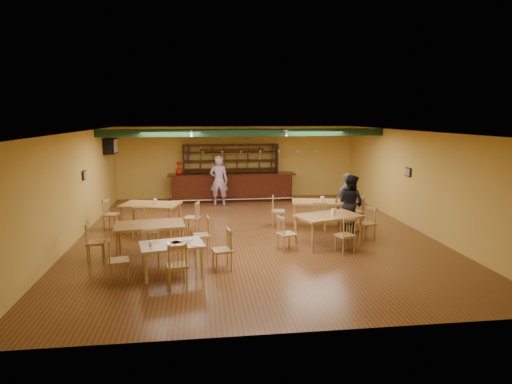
{
  "coord_description": "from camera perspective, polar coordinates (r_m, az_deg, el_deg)",
  "views": [
    {
      "loc": [
        -1.49,
        -12.4,
        3.46
      ],
      "look_at": [
        0.15,
        0.6,
        1.15
      ],
      "focal_mm": 30.57,
      "sensor_mm": 36.0,
      "label": 1
    }
  ],
  "objects": [
    {
      "name": "floor",
      "position": [
        12.96,
        -0.31,
        -5.49
      ],
      "size": [
        12.0,
        12.0,
        0.0
      ],
      "primitive_type": "plane",
      "color": "#5B311A",
      "rests_on": "ground"
    },
    {
      "name": "ceiling_beam",
      "position": [
        15.28,
        -1.59,
        7.78
      ],
      "size": [
        10.0,
        0.3,
        0.25
      ],
      "primitive_type": "cube",
      "color": "#10311C",
      "rests_on": "ceiling"
    },
    {
      "name": "track_rail_left",
      "position": [
        15.81,
        -8.38,
        8.01
      ],
      "size": [
        0.05,
        2.5,
        0.05
      ],
      "primitive_type": "cube",
      "color": "silver",
      "rests_on": "ceiling"
    },
    {
      "name": "track_rail_right",
      "position": [
        16.07,
        3.22,
        8.13
      ],
      "size": [
        0.05,
        2.5,
        0.05
      ],
      "primitive_type": "cube",
      "color": "silver",
      "rests_on": "ceiling"
    },
    {
      "name": "ac_unit",
      "position": [
        16.96,
        -18.51,
        5.74
      ],
      "size": [
        0.34,
        0.7,
        0.48
      ],
      "primitive_type": "cube",
      "color": "silver",
      "rests_on": "wall_left"
    },
    {
      "name": "picture_left",
      "position": [
        13.96,
        -21.57,
        2.05
      ],
      "size": [
        0.04,
        0.34,
        0.28
      ],
      "primitive_type": "cube",
      "color": "black",
      "rests_on": "wall_left"
    },
    {
      "name": "picture_right",
      "position": [
        14.53,
        19.29,
        2.48
      ],
      "size": [
        0.04,
        0.34,
        0.28
      ],
      "primitive_type": "cube",
      "color": "black",
      "rests_on": "wall_right"
    },
    {
      "name": "bar_counter",
      "position": [
        17.83,
        -3.15,
        0.64
      ],
      "size": [
        5.14,
        0.85,
        1.13
      ],
      "primitive_type": "cube",
      "color": "black",
      "rests_on": "ground"
    },
    {
      "name": "back_bar_hutch",
      "position": [
        18.37,
        -3.31,
        2.73
      ],
      "size": [
        3.98,
        0.4,
        2.28
      ],
      "primitive_type": "cube",
      "color": "black",
      "rests_on": "ground"
    },
    {
      "name": "poinsettia",
      "position": [
        17.69,
        -10.06,
        3.12
      ],
      "size": [
        0.37,
        0.37,
        0.51
      ],
      "primitive_type": "imported",
      "rotation": [
        0.0,
        0.0,
        0.35
      ],
      "color": "#B61B10",
      "rests_on": "bar_counter"
    },
    {
      "name": "dining_table_a",
      "position": [
        13.58,
        -13.56,
        -3.23
      ],
      "size": [
        1.89,
        1.44,
        0.84
      ],
      "primitive_type": "cube",
      "rotation": [
        0.0,
        0.0,
        -0.29
      ],
      "color": "#AE7D3D",
      "rests_on": "ground"
    },
    {
      "name": "dining_table_b",
      "position": [
        13.96,
        8.01,
        -2.78
      ],
      "size": [
        1.73,
        1.22,
        0.79
      ],
      "primitive_type": "cube",
      "rotation": [
        0.0,
        0.0,
        -0.18
      ],
      "color": "#AE7D3D",
      "rests_on": "ground"
    },
    {
      "name": "dining_table_c",
      "position": [
        11.15,
        -13.68,
        -6.15
      ],
      "size": [
        1.78,
        1.2,
        0.83
      ],
      "primitive_type": "cube",
      "rotation": [
        0.0,
        0.0,
        0.13
      ],
      "color": "#AE7D3D",
      "rests_on": "ground"
    },
    {
      "name": "dining_table_d",
      "position": [
        11.94,
        9.42,
        -4.92
      ],
      "size": [
        1.88,
        1.45,
        0.83
      ],
      "primitive_type": "cube",
      "rotation": [
        0.0,
        0.0,
        0.31
      ],
      "color": "#AE7D3D",
      "rests_on": "ground"
    },
    {
      "name": "near_table",
      "position": [
        9.79,
        -10.89,
        -8.66
      ],
      "size": [
        1.48,
        1.11,
        0.72
      ],
      "primitive_type": "cube",
      "rotation": [
        0.0,
        0.0,
        0.2
      ],
      "color": "#D5B28F",
      "rests_on": "ground"
    },
    {
      "name": "pizza_tray",
      "position": [
        9.68,
        -10.4,
        -6.6
      ],
      "size": [
        0.47,
        0.47,
        0.01
      ],
      "primitive_type": "cylinder",
      "rotation": [
        0.0,
        0.0,
        0.2
      ],
      "color": "silver",
      "rests_on": "near_table"
    },
    {
      "name": "parmesan_shaker",
      "position": [
        9.57,
        -13.61,
        -6.61
      ],
      "size": [
        0.09,
        0.09,
        0.11
      ],
      "primitive_type": "cylinder",
      "rotation": [
        0.0,
        0.0,
        0.2
      ],
      "color": "#EAE5C6",
      "rests_on": "near_table"
    },
    {
      "name": "napkin_stack",
      "position": [
        9.85,
        -8.94,
        -6.22
      ],
      "size": [
        0.25,
        0.23,
        0.03
      ],
      "primitive_type": "cube",
      "rotation": [
        0.0,
        0.0,
        0.58
      ],
      "color": "white",
      "rests_on": "near_table"
    },
    {
      "name": "pizza_server",
      "position": [
        9.71,
        -9.54,
        -6.45
      ],
      "size": [
        0.32,
        0.25,
        0.0
      ],
      "primitive_type": "cube",
      "rotation": [
        0.0,
        0.0,
        -0.58
      ],
      "color": "silver",
      "rests_on": "pizza_tray"
    },
    {
      "name": "side_plate",
      "position": [
        9.48,
        -7.85,
        -6.89
      ],
      "size": [
        0.26,
        0.26,
        0.01
      ],
      "primitive_type": "cylinder",
      "rotation": [
        0.0,
        0.0,
        0.2
      ],
      "color": "white",
      "rests_on": "near_table"
    },
    {
      "name": "patron_bar",
      "position": [
        16.92,
        -4.88,
        1.48
      ],
      "size": [
        0.76,
        0.55,
        1.93
      ],
      "primitive_type": "imported",
      "rotation": [
        0.0,
        0.0,
        3.01
      ],
      "color": "purple",
      "rests_on": "ground"
    },
    {
      "name": "patron_right_a",
      "position": [
        13.35,
        12.27,
        -1.45
      ],
      "size": [
        1.0,
        1.06,
        1.73
      ],
      "primitive_type": "imported",
      "rotation": [
        0.0,
        0.0,
        2.13
      ],
      "color": "black",
      "rests_on": "ground"
    },
    {
      "name": "patron_right_b",
      "position": [
        14.07,
        11.85,
        -0.97
      ],
      "size": [
        1.06,
        0.78,
        1.67
      ],
      "primitive_type": "imported",
      "rotation": [
        0.0,
        0.0,
        3.57
      ],
      "color": "gray",
      "rests_on": "ground"
    }
  ]
}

